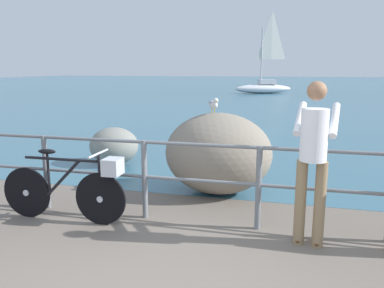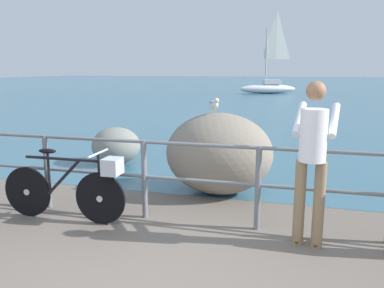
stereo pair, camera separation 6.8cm
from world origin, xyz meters
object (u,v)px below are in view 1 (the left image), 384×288
object	(u,v)px
breakwater_boulder_main	(218,153)
sailboat	(264,84)
seagull	(213,104)
person_at_railing	(313,156)
breakwater_boulder_left	(114,146)
bicycle	(73,186)

from	to	relation	value
breakwater_boulder_main	sailboat	size ratio (longest dim) A/B	0.27
breakwater_boulder_main	seagull	distance (m)	0.77
breakwater_boulder_main	person_at_railing	bearing A→B (deg)	-49.66
person_at_railing	sailboat	size ratio (longest dim) A/B	0.29
breakwater_boulder_main	breakwater_boulder_left	world-z (taller)	breakwater_boulder_main
bicycle	breakwater_boulder_main	distance (m)	2.22
breakwater_boulder_left	person_at_railing	bearing A→B (deg)	-37.34
person_at_railing	sailboat	bearing A→B (deg)	13.37
seagull	sailboat	bearing A→B (deg)	153.10
seagull	sailboat	xyz separation A→B (m)	(-0.94, 24.77, -0.68)
person_at_railing	seagull	distance (m)	2.09
bicycle	person_at_railing	distance (m)	2.88
person_at_railing	breakwater_boulder_main	bearing A→B (deg)	48.67
breakwater_boulder_main	sailboat	xyz separation A→B (m)	(-1.02, 24.76, 0.09)
bicycle	breakwater_boulder_left	size ratio (longest dim) A/B	1.74
seagull	breakwater_boulder_left	bearing A→B (deg)	-148.22
seagull	sailboat	size ratio (longest dim) A/B	0.05
sailboat	breakwater_boulder_main	bearing A→B (deg)	71.39
breakwater_boulder_main	sailboat	world-z (taller)	sailboat
bicycle	breakwater_boulder_left	distance (m)	2.98
person_at_railing	breakwater_boulder_left	bearing A→B (deg)	60.99
breakwater_boulder_main	breakwater_boulder_left	bearing A→B (deg)	151.83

